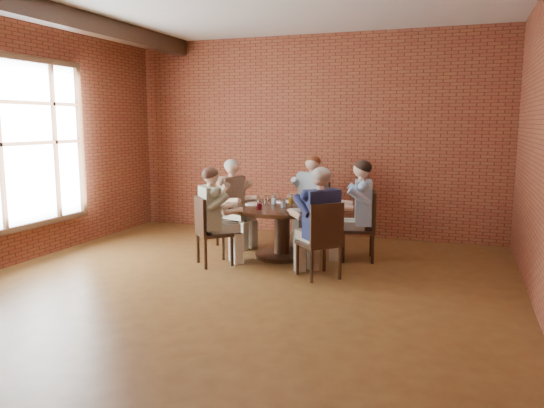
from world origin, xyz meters
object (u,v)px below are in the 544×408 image
(diner_c, at_px, (234,203))
(smartphone, at_px, (293,210))
(chair_d, at_px, (208,229))
(chair_b, at_px, (314,210))
(diner_b, at_px, (311,200))
(diner_e, at_px, (319,223))
(dining_table, at_px, (282,221))
(diner_d, at_px, (214,217))
(diner_a, at_px, (358,211))
(chair_c, at_px, (230,213))
(chair_e, at_px, (322,238))
(chair_a, at_px, (365,223))

(diner_c, bearing_deg, smartphone, -96.78)
(diner_c, bearing_deg, chair_d, -148.83)
(chair_b, bearing_deg, smartphone, -78.05)
(diner_b, height_order, diner_e, diner_b)
(dining_table, distance_m, diner_d, 1.03)
(diner_d, bearing_deg, diner_a, -105.95)
(diner_c, relative_size, chair_d, 1.45)
(dining_table, xyz_separation_m, diner_b, (0.14, 1.05, 0.18))
(chair_c, distance_m, chair_e, 2.27)
(dining_table, bearing_deg, smartphone, -49.12)
(chair_b, relative_size, chair_e, 1.01)
(diner_d, bearing_deg, diner_b, -70.07)
(dining_table, height_order, smartphone, smartphone)
(dining_table, bearing_deg, diner_c, 155.50)
(chair_c, xyz_separation_m, diner_d, (0.28, -1.16, 0.15))
(chair_b, bearing_deg, diner_d, -108.22)
(dining_table, relative_size, chair_b, 1.59)
(diner_c, height_order, diner_e, diner_e)
(diner_a, bearing_deg, chair_b, -147.79)
(diner_a, bearing_deg, chair_e, -24.55)
(chair_c, bearing_deg, dining_table, -90.00)
(chair_d, bearing_deg, diner_c, -36.48)
(chair_a, height_order, chair_d, chair_a)
(dining_table, xyz_separation_m, chair_d, (-0.80, -0.75, -0.02))
(dining_table, height_order, chair_e, chair_e)
(dining_table, height_order, diner_e, diner_e)
(chair_a, xyz_separation_m, diner_d, (-1.89, -0.94, 0.14))
(diner_e, bearing_deg, chair_b, -116.22)
(diner_c, height_order, chair_d, diner_c)
(diner_b, xyz_separation_m, diner_d, (-0.89, -1.74, -0.04))
(diner_b, distance_m, diner_c, 1.25)
(smartphone, bearing_deg, chair_c, 134.65)
(diner_a, relative_size, diner_e, 1.02)
(diner_b, relative_size, diner_c, 1.04)
(chair_b, height_order, chair_c, chair_b)
(chair_b, distance_m, chair_d, 2.13)
(chair_e, bearing_deg, chair_c, -79.16)
(chair_d, bearing_deg, chair_c, -32.94)
(diner_b, height_order, chair_d, diner_b)
(chair_c, bearing_deg, chair_a, -71.25)
(chair_a, bearing_deg, chair_c, -107.94)
(chair_d, bearing_deg, diner_a, -105.31)
(dining_table, height_order, chair_b, chair_b)
(diner_b, xyz_separation_m, smartphone, (0.12, -1.35, 0.05))
(chair_c, distance_m, smartphone, 1.52)
(chair_a, bearing_deg, chair_d, -75.02)
(chair_e, bearing_deg, chair_b, -115.11)
(diner_b, relative_size, diner_e, 1.02)
(dining_table, bearing_deg, chair_a, 12.19)
(chair_a, height_order, smartphone, chair_a)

